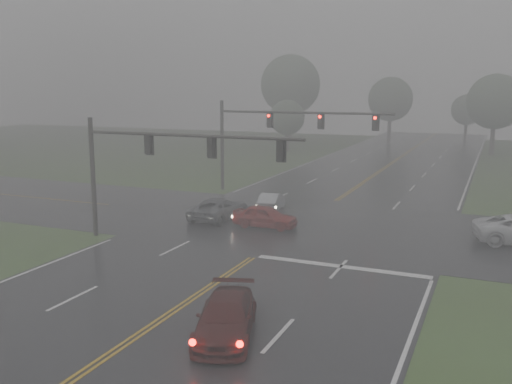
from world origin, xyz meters
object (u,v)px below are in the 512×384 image
at_px(signal_gantry_near, 151,156).
at_px(car_grey, 219,219).
at_px(sedan_red, 265,227).
at_px(signal_gantry_far, 272,128).
at_px(sedan_silver, 271,210).
at_px(sedan_maroon, 226,336).

bearing_deg(signal_gantry_near, car_grey, 83.20).
height_order(sedan_red, car_grey, car_grey).
distance_m(signal_gantry_near, signal_gantry_far, 16.57).
bearing_deg(signal_gantry_near, sedan_red, 52.00).
bearing_deg(signal_gantry_far, car_grey, -88.33).
bearing_deg(signal_gantry_far, sedan_red, -70.35).
bearing_deg(sedan_silver, signal_gantry_near, 64.99).
height_order(sedan_silver, car_grey, car_grey).
relative_size(sedan_red, signal_gantry_far, 0.28).
distance_m(sedan_red, sedan_silver, 4.98).
xyz_separation_m(sedan_maroon, sedan_red, (-4.66, 14.96, 0.00)).
relative_size(signal_gantry_near, signal_gantry_far, 0.90).
distance_m(sedan_red, signal_gantry_near, 8.60).
relative_size(sedan_red, car_grey, 0.80).
bearing_deg(car_grey, signal_gantry_far, -85.97).
xyz_separation_m(car_grey, signal_gantry_far, (-0.29, 10.08, 5.26)).
xyz_separation_m(sedan_silver, signal_gantry_far, (-2.44, 6.18, 5.26)).
relative_size(sedan_silver, car_grey, 0.75).
relative_size(car_grey, signal_gantry_far, 0.35).
xyz_separation_m(car_grey, signal_gantry_near, (-0.77, -6.48, 4.82)).
bearing_deg(sedan_maroon, sedan_red, 88.91).
distance_m(sedan_maroon, signal_gantry_far, 27.78).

